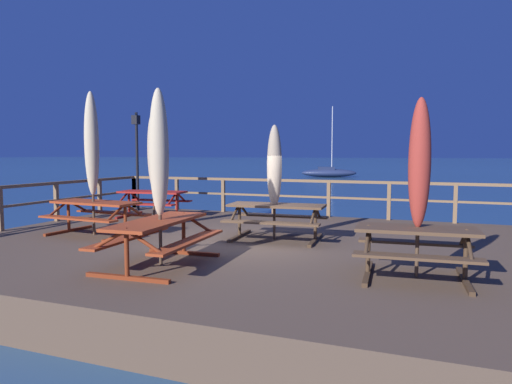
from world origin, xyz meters
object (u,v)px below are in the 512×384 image
at_px(picnic_table_mid_left, 277,214).
at_px(picnic_table_back_left, 152,198).
at_px(picnic_table_mid_centre, 158,232).
at_px(sailboat_distant, 329,172).
at_px(lamp_post_hooked, 137,146).
at_px(patio_umbrella_tall_mid_right, 153,152).
at_px(patio_umbrella_tall_front, 420,164).
at_px(patio_umbrella_short_front, 274,167).
at_px(picnic_table_front_right, 416,242).
at_px(patio_umbrella_tall_back_right, 159,154).
at_px(picnic_table_back_right, 96,210).
at_px(patio_umbrella_short_mid, 92,144).

xyz_separation_m(picnic_table_mid_left, picnic_table_back_left, (-4.51, 2.02, -0.00)).
relative_size(picnic_table_mid_centre, sailboat_distant, 0.29).
xyz_separation_m(lamp_post_hooked, sailboat_distant, (-1.69, 37.42, -2.29)).
xyz_separation_m(patio_umbrella_tall_mid_right, lamp_post_hooked, (-1.39, 1.16, 0.20)).
bearing_deg(patio_umbrella_tall_front, patio_umbrella_short_front, 144.16).
xyz_separation_m(picnic_table_mid_centre, lamp_post_hooked, (-4.78, 6.12, 1.55)).
bearing_deg(picnic_table_back_left, picnic_table_front_right, -29.89).
relative_size(patio_umbrella_short_front, patio_umbrella_tall_back_right, 0.85).
relative_size(picnic_table_mid_left, patio_umbrella_tall_back_right, 0.74).
distance_m(picnic_table_back_left, lamp_post_hooked, 2.35).
height_order(picnic_table_front_right, picnic_table_back_left, same).
height_order(patio_umbrella_tall_front, lamp_post_hooked, lamp_post_hooked).
bearing_deg(patio_umbrella_tall_front, picnic_table_mid_left, 143.54).
relative_size(picnic_table_mid_centre, lamp_post_hooked, 0.71).
xyz_separation_m(picnic_table_back_right, lamp_post_hooked, (-1.79, 4.11, 1.55)).
bearing_deg(sailboat_distant, picnic_table_mid_centre, -81.55).
relative_size(picnic_table_mid_left, patio_umbrella_short_front, 0.87).
xyz_separation_m(patio_umbrella_tall_back_right, sailboat_distant, (-6.47, 43.49, -2.03)).
relative_size(picnic_table_mid_left, patio_umbrella_short_mid, 0.66).
distance_m(picnic_table_back_right, patio_umbrella_short_mid, 1.50).
bearing_deg(patio_umbrella_short_mid, picnic_table_mid_left, 13.75).
bearing_deg(patio_umbrella_tall_back_right, lamp_post_hooked, 128.26).
bearing_deg(picnic_table_front_right, picnic_table_back_left, 150.11).
xyz_separation_m(picnic_table_front_right, picnic_table_back_right, (-6.98, 1.32, 0.01)).
xyz_separation_m(picnic_table_front_right, patio_umbrella_short_front, (-2.97, 2.23, 1.02)).
distance_m(patio_umbrella_tall_front, patio_umbrella_tall_mid_right, 8.51).
xyz_separation_m(picnic_table_back_left, lamp_post_hooked, (-1.34, 1.16, 1.55)).
bearing_deg(patio_umbrella_tall_back_right, picnic_table_back_right, 146.86).
distance_m(picnic_table_mid_centre, lamp_post_hooked, 7.91).
height_order(patio_umbrella_tall_front, patio_umbrella_tall_mid_right, patio_umbrella_tall_mid_right).
bearing_deg(patio_umbrella_short_mid, picnic_table_mid_centre, -32.99).
xyz_separation_m(picnic_table_back_left, patio_umbrella_short_front, (4.47, -2.04, 1.01)).
bearing_deg(patio_umbrella_short_front, patio_umbrella_tall_mid_right, 155.20).
relative_size(picnic_table_back_left, lamp_post_hooked, 0.64).
bearing_deg(patio_umbrella_short_front, patio_umbrella_tall_back_right, -109.61).
xyz_separation_m(picnic_table_back_right, patio_umbrella_tall_mid_right, (-0.41, 2.96, 1.35)).
xyz_separation_m(picnic_table_mid_left, patio_umbrella_short_mid, (-4.06, -0.99, 1.50)).
bearing_deg(patio_umbrella_short_mid, picnic_table_back_left, 98.46).
bearing_deg(picnic_table_mid_centre, lamp_post_hooked, 127.98).
height_order(picnic_table_mid_centre, lamp_post_hooked, lamp_post_hooked).
relative_size(picnic_table_back_right, patio_umbrella_tall_back_right, 0.74).
height_order(picnic_table_back_right, patio_umbrella_tall_back_right, patio_umbrella_tall_back_right).
bearing_deg(picnic_table_mid_centre, patio_umbrella_tall_back_right, 82.25).
distance_m(picnic_table_back_left, patio_umbrella_tall_front, 8.63).
relative_size(picnic_table_mid_left, patio_umbrella_tall_front, 0.80).
height_order(picnic_table_front_right, lamp_post_hooked, lamp_post_hooked).
distance_m(patio_umbrella_short_front, patio_umbrella_tall_back_right, 3.06).
height_order(patio_umbrella_tall_front, patio_umbrella_short_front, patio_umbrella_tall_front).
bearing_deg(patio_umbrella_tall_mid_right, patio_umbrella_tall_front, -29.55).
distance_m(picnic_table_mid_left, sailboat_distant, 41.30).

